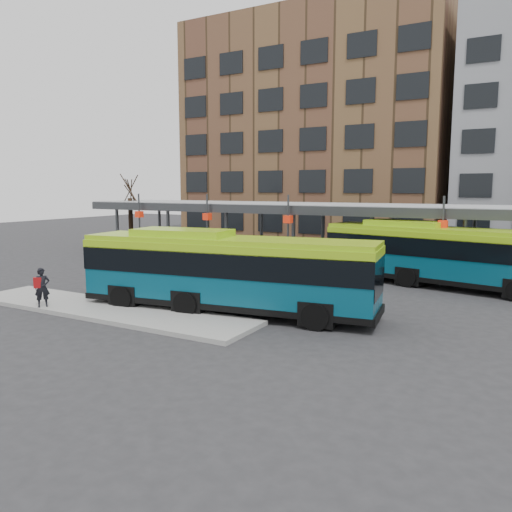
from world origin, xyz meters
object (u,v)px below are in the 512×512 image
Objects in this scene: bus_rear at (439,253)px; pedestrian at (42,287)px; tree at (131,223)px; bus_front at (226,270)px.

pedestrian is (-13.84, -13.82, -0.75)m from bus_rear.
bus_rear is 7.58× the size of pedestrian.
tree is 19.13m from pedestrian.
tree is 0.44× the size of bus_front.
bus_front is 7.64× the size of pedestrian.
bus_front is (17.02, -12.59, -0.63)m from tree.
pedestrian is at bearing -58.14° from tree.
tree is at bearing 135.83° from bus_front.
tree is 21.18m from bus_front.
tree is 24.04m from bus_rear.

